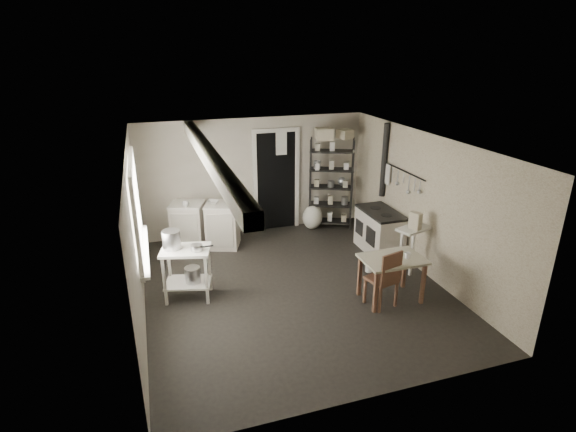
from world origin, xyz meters
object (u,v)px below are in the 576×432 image
object	(u,v)px
prep_table	(188,274)
chair	(382,275)
base_cabinets	(206,223)
flour_sack	(312,218)
work_table	(391,276)
shelf_rack	(331,183)
stove	(380,229)
stockpot	(172,240)

from	to	relation	value
prep_table	chair	world-z (taller)	chair
base_cabinets	flour_sack	size ratio (longest dim) A/B	2.56
base_cabinets	work_table	xyz separation A→B (m)	(2.34, -2.78, -0.08)
shelf_rack	work_table	bearing A→B (deg)	-72.00
prep_table	flour_sack	size ratio (longest dim) A/B	1.59
stove	work_table	bearing A→B (deg)	-112.95
prep_table	shelf_rack	world-z (taller)	shelf_rack
prep_table	shelf_rack	distance (m)	3.75
base_cabinets	work_table	size ratio (longest dim) A/B	1.44
work_table	base_cabinets	bearing A→B (deg)	130.03
prep_table	stove	size ratio (longest dim) A/B	0.80
stockpot	flour_sack	distance (m)	3.56
prep_table	chair	distance (m)	2.86
work_table	prep_table	bearing A→B (deg)	161.23
stockpot	shelf_rack	size ratio (longest dim) A/B	0.15
stockpot	stove	world-z (taller)	stockpot
chair	shelf_rack	bearing A→B (deg)	66.62
stove	chair	bearing A→B (deg)	-117.88
base_cabinets	flour_sack	world-z (taller)	base_cabinets
stove	chair	xyz separation A→B (m)	(-0.87, -1.65, 0.04)
stockpot	chair	distance (m)	3.08
work_table	flour_sack	distance (m)	2.96
stove	base_cabinets	bearing A→B (deg)	157.70
shelf_rack	chair	world-z (taller)	shelf_rack
prep_table	base_cabinets	bearing A→B (deg)	73.79
stockpot	shelf_rack	distance (m)	3.82
stockpot	chair	xyz separation A→B (m)	(2.83, -1.15, -0.45)
prep_table	work_table	distance (m)	3.02
shelf_rack	prep_table	bearing A→B (deg)	-124.42
chair	work_table	bearing A→B (deg)	9.31
stove	flour_sack	world-z (taller)	stove
shelf_rack	base_cabinets	bearing A→B (deg)	-152.91
base_cabinets	work_table	bearing A→B (deg)	-29.78
shelf_rack	flour_sack	distance (m)	0.81
stove	flour_sack	size ratio (longest dim) A/B	1.99
prep_table	chair	xyz separation A→B (m)	(2.65, -1.07, 0.08)
prep_table	stockpot	xyz separation A→B (m)	(-0.18, 0.08, 0.54)
work_table	stove	bearing A→B (deg)	67.14
prep_table	stove	xyz separation A→B (m)	(3.52, 0.59, 0.04)
stockpot	stove	bearing A→B (deg)	7.79
base_cabinets	shelf_rack	xyz separation A→B (m)	(2.61, 0.18, 0.49)
base_cabinets	work_table	distance (m)	3.63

